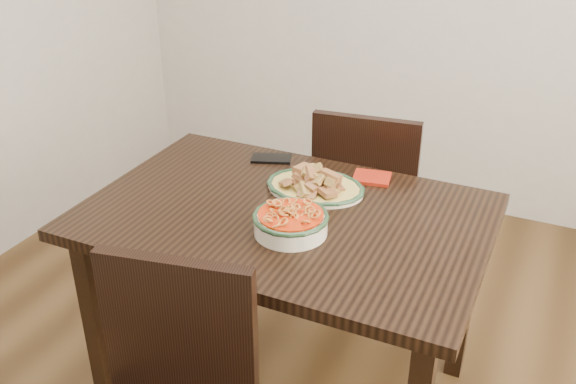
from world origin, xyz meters
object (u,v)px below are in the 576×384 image
at_px(dining_table, 285,235).
at_px(chair_far, 367,196).
at_px(fish_plate, 315,179).
at_px(smartphone, 271,158).
at_px(noodle_bowl, 291,220).

relative_size(dining_table, chair_far, 1.44).
bearing_deg(fish_plate, smartphone, 147.07).
xyz_separation_m(dining_table, noodle_bowl, (0.07, -0.11, 0.13)).
bearing_deg(fish_plate, noodle_bowl, -82.08).
height_order(dining_table, fish_plate, fish_plate).
xyz_separation_m(dining_table, smartphone, (-0.22, 0.33, 0.10)).
relative_size(chair_far, noodle_bowl, 3.83).
relative_size(fish_plate, smartphone, 2.28).
distance_m(dining_table, chair_far, 0.69).
distance_m(noodle_bowl, smartphone, 0.53).
xyz_separation_m(chair_far, noodle_bowl, (0.00, -0.78, 0.29)).
relative_size(dining_table, smartphone, 8.66).
relative_size(fish_plate, noodle_bowl, 1.45).
xyz_separation_m(chair_far, fish_plate, (-0.04, -0.49, 0.30)).
bearing_deg(fish_plate, chair_far, 85.77).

